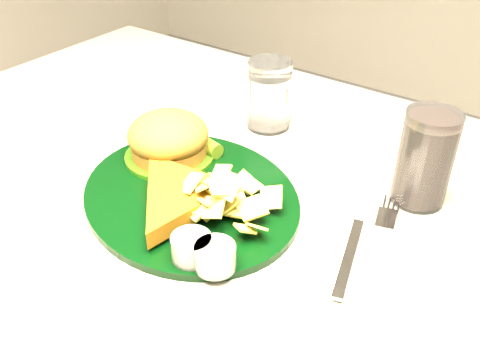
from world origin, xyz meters
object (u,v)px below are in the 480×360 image
object	(u,v)px
cola_glass	(425,158)
fork_napkin	(353,252)
dinner_plate	(189,176)
water_glass	(269,95)

from	to	relation	value
cola_glass	fork_napkin	distance (m)	0.15
dinner_plate	cola_glass	bearing A→B (deg)	58.19
cola_glass	water_glass	bearing A→B (deg)	168.68
dinner_plate	water_glass	size ratio (longest dim) A/B	2.93
water_glass	fork_napkin	distance (m)	0.31
dinner_plate	fork_napkin	distance (m)	0.22
cola_glass	fork_napkin	xyz separation A→B (m)	(-0.02, -0.14, -0.05)
water_glass	cola_glass	xyz separation A→B (m)	(0.26, -0.05, 0.01)
water_glass	fork_napkin	bearing A→B (deg)	-39.06
dinner_plate	cola_glass	xyz separation A→B (m)	(0.23, 0.17, 0.03)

